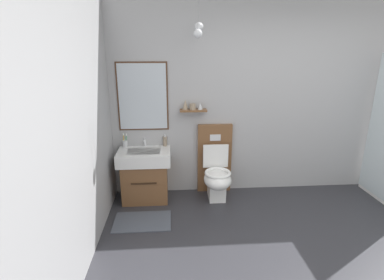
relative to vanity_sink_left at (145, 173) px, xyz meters
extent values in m
cube|color=#A8A8AA|center=(1.87, 0.27, 1.01)|extent=(4.86, 0.12, 2.76)
cube|color=#4C301E|center=(0.00, 0.20, 1.01)|extent=(0.67, 0.02, 0.91)
cube|color=silver|center=(0.00, 0.19, 1.01)|extent=(0.63, 0.01, 0.87)
cube|color=brown|center=(0.67, 0.13, 0.84)|extent=(0.36, 0.14, 0.02)
cone|color=gray|center=(0.56, 0.14, 0.91)|extent=(0.08, 0.08, 0.13)
cylinder|color=gray|center=(0.66, 0.12, 0.89)|extent=(0.08, 0.08, 0.08)
cone|color=silver|center=(0.76, 0.14, 0.89)|extent=(0.07, 0.07, 0.09)
cylinder|color=gray|center=(0.70, -0.16, 2.11)|extent=(0.01, 0.01, 0.55)
sphere|color=silver|center=(0.70, -0.16, 1.79)|extent=(0.10, 0.10, 0.10)
cylinder|color=gray|center=(0.72, -0.02, 2.15)|extent=(0.01, 0.01, 0.47)
sphere|color=silver|center=(0.72, -0.02, 1.87)|extent=(0.11, 0.11, 0.11)
cube|color=#A8A8AA|center=(-0.50, -1.76, 1.01)|extent=(0.12, 4.17, 2.76)
cube|color=#474C56|center=(0.00, -0.60, -0.37)|extent=(0.68, 0.44, 0.01)
cube|color=brown|center=(0.00, 0.00, -0.10)|extent=(0.60, 0.46, 0.54)
cube|color=#342214|center=(0.00, -0.24, -0.04)|extent=(0.33, 0.01, 0.02)
cube|color=white|center=(0.00, 0.00, 0.25)|extent=(0.70, 0.50, 0.17)
cube|color=silver|center=(0.00, -0.03, 0.32)|extent=(0.43, 0.27, 0.03)
cylinder|color=silver|center=(0.00, 0.20, 0.39)|extent=(0.03, 0.03, 0.11)
cylinder|color=silver|center=(0.00, 0.14, 0.43)|extent=(0.02, 0.11, 0.02)
cube|color=brown|center=(0.98, 0.19, 0.13)|extent=(0.48, 0.10, 1.00)
cube|color=silver|center=(0.98, 0.14, 0.45)|extent=(0.15, 0.01, 0.09)
cube|color=white|center=(0.98, -0.07, -0.20)|extent=(0.22, 0.30, 0.34)
ellipsoid|color=white|center=(0.98, -0.15, -0.05)|extent=(0.37, 0.46, 0.24)
torus|color=white|center=(0.98, -0.15, 0.04)|extent=(0.35, 0.35, 0.04)
cube|color=white|center=(0.98, 0.07, 0.20)|extent=(0.35, 0.03, 0.33)
cylinder|color=silver|center=(-0.27, 0.17, 0.38)|extent=(0.07, 0.07, 0.09)
cylinder|color=#33B266|center=(-0.25, 0.17, 0.43)|extent=(0.03, 0.01, 0.16)
cube|color=white|center=(-0.24, 0.17, 0.51)|extent=(0.02, 0.02, 0.03)
cylinder|color=yellow|center=(-0.28, 0.17, 0.43)|extent=(0.01, 0.02, 0.16)
cube|color=white|center=(-0.28, 0.18, 0.51)|extent=(0.01, 0.02, 0.03)
cylinder|color=gray|center=(0.28, 0.18, 0.40)|extent=(0.06, 0.06, 0.13)
cylinder|color=silver|center=(0.28, 0.18, 0.48)|extent=(0.02, 0.02, 0.04)
camera|label=1|loc=(0.38, -3.71, 1.61)|focal=27.37mm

